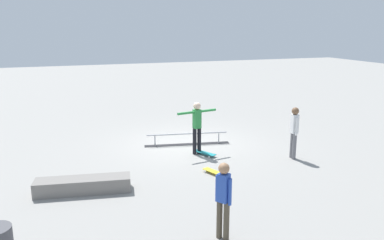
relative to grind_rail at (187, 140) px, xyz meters
The scene contains 8 objects.
ground_plane 0.18m from the grind_rail, 15.50° to the right, with size 60.00×60.00×0.00m, color gray.
grind_rail is the anchor object (origin of this frame).
skate_ledge 4.73m from the grind_rail, 37.85° to the left, with size 2.33×0.55×0.37m, color gray.
skater_main 1.32m from the grind_rail, 88.63° to the left, with size 1.37×0.30×1.70m.
skateboard_main 1.29m from the grind_rail, 97.21° to the left, with size 0.57×0.79×0.09m.
bystander_blue_shirt 6.24m from the grind_rail, 77.50° to the left, with size 0.27×0.33×1.57m.
bystander_white_shirt 3.70m from the grind_rail, 136.94° to the left, with size 0.22×0.37×1.63m.
loose_skateboard_yellow 2.93m from the grind_rail, 86.34° to the left, with size 0.49×0.82×0.09m.
Camera 1 is at (4.17, 12.27, 4.05)m, focal length 36.23 mm.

